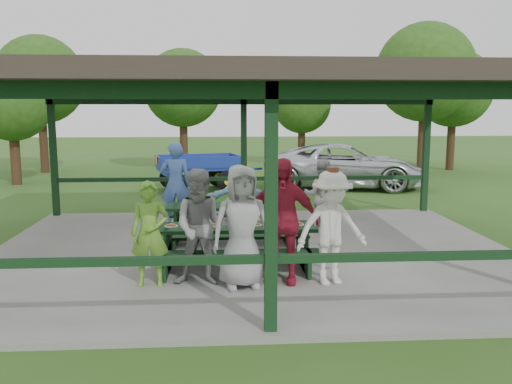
{
  "coord_description": "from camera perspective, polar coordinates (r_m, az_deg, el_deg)",
  "views": [
    {
      "loc": [
        -0.59,
        -10.1,
        2.79
      ],
      "look_at": [
        0.05,
        -0.3,
        1.28
      ],
      "focal_mm": 38.0,
      "sensor_mm": 36.0,
      "label": 1
    }
  ],
  "objects": [
    {
      "name": "contestant_grey_left",
      "position": [
        8.34,
        -5.74,
        -3.72
      ],
      "size": [
        0.93,
        0.75,
        1.8
      ],
      "primitive_type": "imported",
      "rotation": [
        0.0,
        0.0,
        -0.09
      ],
      "color": "gray",
      "rests_on": "concrete_slab"
    },
    {
      "name": "tree_edge_left",
      "position": [
        21.9,
        -24.33,
        8.61
      ],
      "size": [
        2.88,
        2.88,
        4.49
      ],
      "color": "#352115",
      "rests_on": "ground"
    },
    {
      "name": "spectator_blue",
      "position": [
        12.57,
        -8.46,
        0.81
      ],
      "size": [
        0.72,
        0.48,
        1.95
      ],
      "primitive_type": "imported",
      "rotation": [
        0.0,
        0.0,
        3.16
      ],
      "color": "#4365AF",
      "rests_on": "concrete_slab"
    },
    {
      "name": "tree_mid",
      "position": [
        26.9,
        4.86,
        9.13
      ],
      "size": [
        2.83,
        2.83,
        4.42
      ],
      "color": "#352115",
      "rests_on": "ground"
    },
    {
      "name": "ground",
      "position": [
        10.5,
        -0.37,
        -6.67
      ],
      "size": [
        90.0,
        90.0,
        0.0
      ],
      "primitive_type": "plane",
      "color": "#30571B",
      "rests_on": "ground"
    },
    {
      "name": "pavilion_structure",
      "position": [
        10.12,
        -0.39,
        10.89
      ],
      "size": [
        10.6,
        8.6,
        3.24
      ],
      "color": "black",
      "rests_on": "concrete_slab"
    },
    {
      "name": "pickup_truck",
      "position": [
        19.51,
        9.2,
        2.73
      ],
      "size": [
        6.01,
        3.57,
        1.57
      ],
      "primitive_type": "imported",
      "rotation": [
        0.0,
        0.0,
        1.39
      ],
      "color": "silver",
      "rests_on": "ground"
    },
    {
      "name": "contestant_white_fedora",
      "position": [
        8.4,
        7.95,
        -3.74
      ],
      "size": [
        1.25,
        0.87,
        1.82
      ],
      "rotation": [
        0.0,
        0.0,
        0.2
      ],
      "color": "silver",
      "rests_on": "concrete_slab"
    },
    {
      "name": "spectator_grey",
      "position": [
        12.12,
        6.86,
        -0.33
      ],
      "size": [
        0.88,
        0.74,
        1.59
      ],
      "primitive_type": "imported",
      "rotation": [
        0.0,
        0.0,
        2.94
      ],
      "color": "gray",
      "rests_on": "concrete_slab"
    },
    {
      "name": "contestant_green",
      "position": [
        8.42,
        -11.11,
        -4.34
      ],
      "size": [
        0.59,
        0.39,
        1.62
      ],
      "primitive_type": "imported",
      "rotation": [
        0.0,
        0.0,
        0.0
      ],
      "color": "#619C2E",
      "rests_on": "concrete_slab"
    },
    {
      "name": "tree_far_left",
      "position": [
        25.63,
        -21.79,
        10.89
      ],
      "size": [
        3.8,
        3.8,
        5.94
      ],
      "color": "#352115",
      "rests_on": "ground"
    },
    {
      "name": "tree_left",
      "position": [
        24.89,
        -7.72,
        10.75
      ],
      "size": [
        3.5,
        3.5,
        5.46
      ],
      "color": "#352115",
      "rests_on": "ground"
    },
    {
      "name": "tree_far_right",
      "position": [
        26.46,
        20.09,
        10.17
      ],
      "size": [
        3.49,
        3.49,
        5.45
      ],
      "color": "#352115",
      "rests_on": "ground"
    },
    {
      "name": "picnic_table_near",
      "position": [
        9.18,
        -2.1,
        -5.22
      ],
      "size": [
        2.66,
        1.39,
        0.75
      ],
      "color": "black",
      "rests_on": "concrete_slab"
    },
    {
      "name": "contestant_red",
      "position": [
        8.38,
        2.72,
        -3.04
      ],
      "size": [
        1.21,
        0.65,
        1.96
      ],
      "primitive_type": "imported",
      "rotation": [
        0.0,
        0.0,
        -0.16
      ],
      "color": "maroon",
      "rests_on": "concrete_slab"
    },
    {
      "name": "contestant_grey_mid",
      "position": [
        8.16,
        -1.49,
        -3.68
      ],
      "size": [
        1.0,
        0.74,
        1.87
      ],
      "primitive_type": "imported",
      "rotation": [
        0.0,
        0.0,
        0.17
      ],
      "color": "#949597",
      "rests_on": "concrete_slab"
    },
    {
      "name": "concrete_slab",
      "position": [
        10.48,
        -0.37,
        -6.41
      ],
      "size": [
        10.0,
        8.0,
        0.1
      ],
      "primitive_type": "cube",
      "color": "slate",
      "rests_on": "ground"
    },
    {
      "name": "table_setting",
      "position": [
        9.15,
        -1.61,
        -3.28
      ],
      "size": [
        2.35,
        0.45,
        0.1
      ],
      "color": "white",
      "rests_on": "picnic_table_near"
    },
    {
      "name": "picnic_table_far",
      "position": [
        11.13,
        -2.66,
        -2.75
      ],
      "size": [
        2.58,
        1.39,
        0.75
      ],
      "color": "black",
      "rests_on": "concrete_slab"
    },
    {
      "name": "farm_trailer",
      "position": [
        18.8,
        -6.12,
        2.15
      ],
      "size": [
        3.77,
        2.16,
        1.31
      ],
      "rotation": [
        0.0,
        0.0,
        0.24
      ],
      "color": "navy",
      "rests_on": "ground"
    },
    {
      "name": "tree_right",
      "position": [
        23.59,
        17.39,
        11.9
      ],
      "size": [
        4.02,
        4.02,
        6.27
      ],
      "color": "#352115",
      "rests_on": "ground"
    },
    {
      "name": "spectator_lblue",
      "position": [
        12.03,
        -2.03,
        -0.57
      ],
      "size": [
        1.44,
        0.98,
        1.49
      ],
      "primitive_type": "imported",
      "rotation": [
        0.0,
        0.0,
        3.57
      ],
      "color": "#9BCFEF",
      "rests_on": "concrete_slab"
    }
  ]
}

